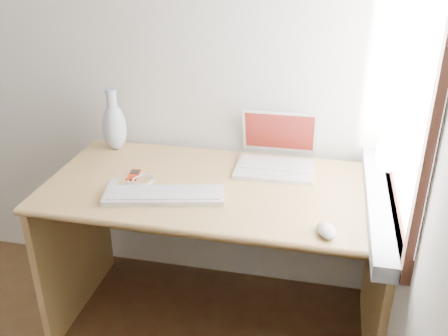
% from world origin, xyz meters
% --- Properties ---
extents(back_wall, '(3.50, 0.04, 2.60)m').
position_xyz_m(back_wall, '(0.00, 1.75, 1.30)').
color(back_wall, white).
rests_on(back_wall, floor).
extents(window, '(0.11, 0.99, 1.10)m').
position_xyz_m(window, '(1.72, 1.30, 1.28)').
color(window, white).
rests_on(window, right_wall).
extents(desk, '(1.44, 0.72, 0.76)m').
position_xyz_m(desk, '(1.03, 1.43, 0.54)').
color(desk, tan).
rests_on(desk, floor).
extents(laptop, '(0.35, 0.29, 0.23)m').
position_xyz_m(laptop, '(1.26, 1.58, 0.81)').
color(laptop, silver).
rests_on(laptop, desk).
extents(external_keyboard, '(0.50, 0.25, 0.02)m').
position_xyz_m(external_keyboard, '(0.85, 1.19, 0.77)').
color(external_keyboard, silver).
rests_on(external_keyboard, desk).
extents(mouse, '(0.09, 0.12, 0.04)m').
position_xyz_m(mouse, '(1.50, 1.06, 0.78)').
color(mouse, silver).
rests_on(mouse, desk).
extents(ipod, '(0.06, 0.10, 0.01)m').
position_xyz_m(ipod, '(0.66, 1.35, 0.77)').
color(ipod, '#B5240C').
rests_on(ipod, desk).
extents(cable_coil, '(0.13, 0.13, 0.01)m').
position_xyz_m(cable_coil, '(0.71, 1.31, 0.76)').
color(cable_coil, silver).
rests_on(cable_coil, desk).
extents(remote, '(0.04, 0.09, 0.01)m').
position_xyz_m(remote, '(0.60, 1.25, 0.76)').
color(remote, silver).
rests_on(remote, desk).
extents(vase, '(0.12, 0.12, 0.30)m').
position_xyz_m(vase, '(0.46, 1.61, 0.88)').
color(vase, silver).
rests_on(vase, desk).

